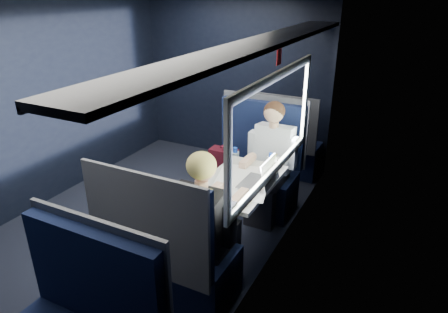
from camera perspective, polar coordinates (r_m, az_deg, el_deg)
The scene contains 12 objects.
ground at distance 4.56m, azimuth -10.26°, elevation -9.02°, with size 2.80×4.20×0.01m, color black.
room_shell at distance 3.97m, azimuth -11.52°, elevation 9.31°, with size 3.00×4.40×2.40m.
table at distance 3.75m, azimuth 1.81°, elevation -4.39°, with size 0.62×1.00×0.74m.
seat_bay_near at distance 4.64m, azimuth 4.17°, elevation -2.06°, with size 1.04×0.62×1.26m.
seat_bay_far at distance 3.32m, azimuth -7.85°, elevation -13.79°, with size 1.04×0.62×1.26m.
seat_row_front at distance 5.44m, azimuth 8.12°, elevation 1.56°, with size 1.04×0.51×1.16m.
man at distance 4.29m, azimuth 6.62°, elevation -0.02°, with size 0.53×0.56×1.32m.
woman at distance 3.15m, azimuth -2.62°, elevation -8.95°, with size 0.53×0.56×1.32m.
papers at distance 3.68m, azimuth 2.55°, elevation -3.61°, with size 0.49×0.71×0.01m, color white.
laptop at distance 3.60m, azimuth 5.55°, elevation -3.09°, with size 0.26×0.35×0.26m.
bottle_small at distance 3.79m, azimuth 6.63°, elevation -1.24°, with size 0.07×0.07×0.23m.
cup at distance 3.98m, azimuth 7.80°, elevation -0.89°, with size 0.08×0.08×0.10m, color white.
Camera 1 is at (2.43, -3.01, 2.41)m, focal length 32.00 mm.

